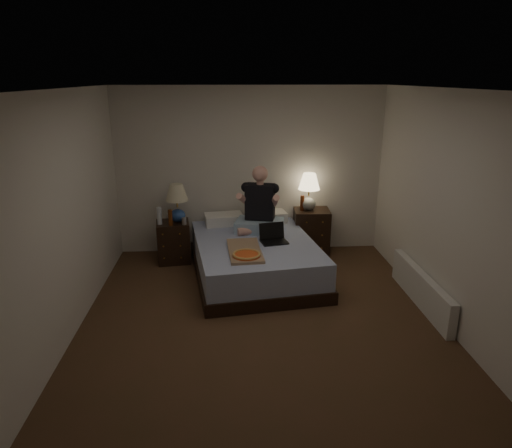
{
  "coord_description": "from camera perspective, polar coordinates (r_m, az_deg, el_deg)",
  "views": [
    {
      "loc": [
        -0.37,
        -4.52,
        2.61
      ],
      "look_at": [
        0.0,
        0.9,
        0.85
      ],
      "focal_mm": 32.0,
      "sensor_mm": 36.0,
      "label": 1
    }
  ],
  "objects": [
    {
      "name": "nightstand_left",
      "position": [
        6.8,
        -10.26,
        -2.2
      ],
      "size": [
        0.51,
        0.47,
        0.6
      ],
      "primitive_type": "cube",
      "rotation": [
        0.0,
        0.0,
        0.13
      ],
      "color": "black",
      "rests_on": "floor"
    },
    {
      "name": "beer_bottle_right",
      "position": [
        6.89,
        5.8,
        2.64
      ],
      "size": [
        0.06,
        0.06,
        0.23
      ],
      "primitive_type": "cylinder",
      "color": "#55220C",
      "rests_on": "nightstand_right"
    },
    {
      "name": "beer_bottle_left",
      "position": [
        6.54,
        -10.66,
        0.81
      ],
      "size": [
        0.06,
        0.06,
        0.23
      ],
      "primitive_type": "cylinder",
      "color": "#58280C",
      "rests_on": "nightstand_left"
    },
    {
      "name": "wall_back",
      "position": [
        6.92,
        -0.76,
        6.6
      ],
      "size": [
        4.0,
        0.0,
        2.5
      ],
      "primitive_type": "cube",
      "rotation": [
        1.57,
        0.0,
        0.0
      ],
      "color": "silver",
      "rests_on": "ground"
    },
    {
      "name": "bed",
      "position": [
        6.22,
        -0.13,
        -4.29
      ],
      "size": [
        1.8,
        2.24,
        0.51
      ],
      "primitive_type": "cube",
      "rotation": [
        0.0,
        0.0,
        0.14
      ],
      "color": "#5367A7",
      "rests_on": "floor"
    },
    {
      "name": "lamp_left",
      "position": [
        6.64,
        -9.83,
        2.59
      ],
      "size": [
        0.39,
        0.39,
        0.56
      ],
      "primitive_type": null,
      "rotation": [
        0.0,
        0.0,
        -0.27
      ],
      "color": "#26468B",
      "rests_on": "nightstand_left"
    },
    {
      "name": "water_bottle",
      "position": [
        6.61,
        -11.98,
        1.0
      ],
      "size": [
        0.07,
        0.07,
        0.25
      ],
      "primitive_type": "cylinder",
      "color": "silver",
      "rests_on": "nightstand_left"
    },
    {
      "name": "laptop",
      "position": [
        6.02,
        2.31,
        -1.28
      ],
      "size": [
        0.39,
        0.34,
        0.24
      ],
      "primitive_type": null,
      "rotation": [
        0.0,
        0.0,
        0.21
      ],
      "color": "black",
      "rests_on": "bed"
    },
    {
      "name": "wall_left",
      "position": [
        5.0,
        -22.78,
        0.72
      ],
      "size": [
        0.0,
        4.5,
        2.5
      ],
      "primitive_type": "cube",
      "rotation": [
        1.57,
        0.0,
        1.57
      ],
      "color": "silver",
      "rests_on": "ground"
    },
    {
      "name": "floor",
      "position": [
        5.24,
        0.68,
        -11.96
      ],
      "size": [
        4.0,
        4.5,
        0.0
      ],
      "primitive_type": "cube",
      "color": "brown",
      "rests_on": "ground"
    },
    {
      "name": "pizza_box",
      "position": [
        5.52,
        -1.2,
        -3.95
      ],
      "size": [
        0.45,
        0.79,
        0.08
      ],
      "primitive_type": null,
      "rotation": [
        0.0,
        0.0,
        0.07
      ],
      "color": "#A18060",
      "rests_on": "bed"
    },
    {
      "name": "ceiling",
      "position": [
        4.54,
        0.8,
        16.55
      ],
      "size": [
        4.0,
        4.5,
        0.0
      ],
      "primitive_type": "cube",
      "rotation": [
        3.14,
        0.0,
        0.0
      ],
      "color": "white",
      "rests_on": "ground"
    },
    {
      "name": "radiator",
      "position": [
        5.83,
        19.94,
        -7.65
      ],
      "size": [
        0.1,
        1.6,
        0.4
      ],
      "primitive_type": "cube",
      "color": "silver",
      "rests_on": "floor"
    },
    {
      "name": "person",
      "position": [
        6.37,
        0.43,
        3.09
      ],
      "size": [
        0.77,
        0.66,
        0.93
      ],
      "primitive_type": null,
      "rotation": [
        0.0,
        0.0,
        -0.24
      ],
      "color": "black",
      "rests_on": "bed"
    },
    {
      "name": "wall_front",
      "position": [
        2.67,
        4.67,
        -12.69
      ],
      "size": [
        4.0,
        0.0,
        2.5
      ],
      "primitive_type": "cube",
      "rotation": [
        -1.57,
        0.0,
        0.0
      ],
      "color": "silver",
      "rests_on": "ground"
    },
    {
      "name": "wall_right",
      "position": [
        5.28,
        22.91,
        1.58
      ],
      "size": [
        0.0,
        4.5,
        2.5
      ],
      "primitive_type": "cube",
      "rotation": [
        1.57,
        0.0,
        -1.57
      ],
      "color": "silver",
      "rests_on": "ground"
    },
    {
      "name": "nightstand_right",
      "position": [
        7.07,
        6.9,
        -0.89
      ],
      "size": [
        0.55,
        0.5,
        0.69
      ],
      "primitive_type": "cube",
      "rotation": [
        0.0,
        0.0,
        -0.06
      ],
      "color": "black",
      "rests_on": "floor"
    },
    {
      "name": "lamp_right",
      "position": [
        6.89,
        6.63,
        4.02
      ],
      "size": [
        0.4,
        0.4,
        0.56
      ],
      "primitive_type": null,
      "rotation": [
        0.0,
        0.0,
        -0.3
      ],
      "color": "#9B9C94",
      "rests_on": "nightstand_right"
    },
    {
      "name": "soda_can",
      "position": [
        6.56,
        -8.97,
        0.36
      ],
      "size": [
        0.07,
        0.07,
        0.1
      ],
      "primitive_type": "cylinder",
      "color": "#BAB9B5",
      "rests_on": "nightstand_left"
    }
  ]
}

